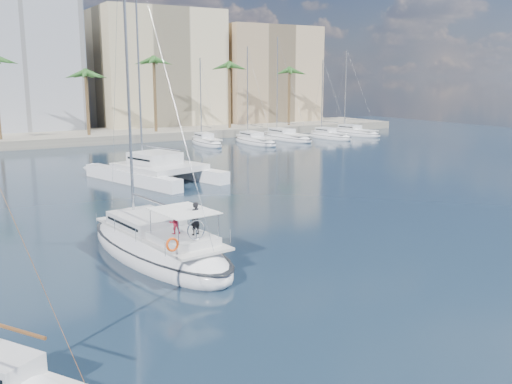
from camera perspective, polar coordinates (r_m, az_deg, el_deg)
ground at (r=28.25m, az=-0.24°, el=-7.38°), size 160.00×160.00×0.00m
quay at (r=85.59m, az=-21.38°, el=4.94°), size 120.00×14.00×1.20m
building_beige at (r=99.63m, az=-9.86°, el=11.78°), size 20.00×14.00×20.00m
building_tan_right at (r=106.66m, az=0.85°, el=11.37°), size 18.00×12.00×18.00m
palm_centre at (r=81.23m, az=-21.41°, el=11.49°), size 3.60×3.60×12.30m
palm_right at (r=93.12m, az=0.15°, el=12.15°), size 3.60×3.60×12.30m
main_sloop at (r=29.81m, az=-9.83°, el=-5.42°), size 5.54×12.93×18.59m
catamaran at (r=51.88m, az=-9.94°, el=2.45°), size 9.68×14.04×18.53m
seagull at (r=28.57m, az=-8.00°, el=-5.11°), size 0.98×0.42×0.18m
moored_yacht_a at (r=78.21m, az=-4.96°, el=4.70°), size 3.37×9.52×11.90m
moored_yacht_b at (r=79.49m, az=-0.09°, el=4.85°), size 3.32×10.83×13.72m
moored_yacht_c at (r=84.60m, az=3.03°, el=5.23°), size 3.98×12.33×15.54m
moored_yacht_d at (r=86.76m, az=7.36°, el=5.31°), size 3.52×9.55×11.90m
moored_yacht_e at (r=92.38m, az=9.80°, el=5.61°), size 4.61×11.11×13.72m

